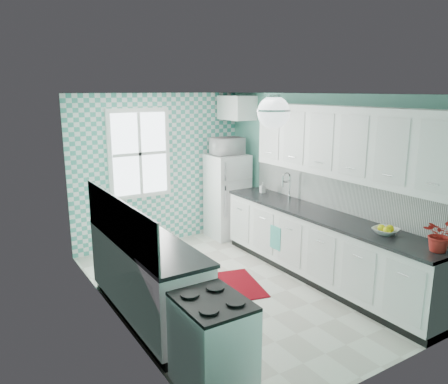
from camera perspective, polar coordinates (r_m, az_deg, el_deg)
floor at (r=5.88m, az=0.91°, el=-12.58°), size 3.00×4.40×0.02m
ceiling at (r=5.30m, az=1.01°, el=12.79°), size 3.00×4.40×0.02m
wall_back at (r=7.36m, az=-8.49°, el=2.91°), size 3.00×0.02×2.50m
wall_front at (r=3.87m, az=19.24°, el=-7.15°), size 3.00×0.02×2.50m
wall_left at (r=4.82m, az=-14.27°, el=-2.83°), size 0.02×4.40×2.50m
wall_right at (r=6.38m, az=12.39°, el=1.16°), size 0.02×4.40×2.50m
accent_wall at (r=7.34m, az=-8.42°, el=2.88°), size 3.00×0.01×2.50m
window at (r=7.14m, az=-10.99°, el=4.93°), size 1.04×0.05×1.44m
backsplash_right at (r=6.11m, az=14.83°, el=-0.04°), size 0.02×3.60×0.51m
backsplash_left at (r=4.78m, az=-13.70°, el=-3.65°), size 0.02×2.15×0.51m
upper_cabinets_right at (r=5.75m, az=15.65°, el=6.24°), size 0.33×3.20×0.90m
upper_cabinet_fridge at (r=7.54m, az=1.68°, el=10.94°), size 0.40×0.74×0.40m
ceiling_light at (r=4.65m, az=6.48°, el=10.35°), size 0.34×0.34×0.35m
base_cabinets_right at (r=6.12m, az=12.55°, el=-7.18°), size 0.60×3.60×0.90m
countertop_right at (r=5.96m, az=12.67°, el=-2.97°), size 0.63×3.60×0.04m
base_cabinets_left at (r=5.13m, az=-10.14°, el=-11.18°), size 0.60×2.15×0.90m
countertop_left at (r=4.96m, az=-10.20°, el=-6.19°), size 0.63×2.15×0.04m
fridge at (r=7.65m, az=0.43°, el=-0.52°), size 0.64×0.64×1.46m
stove at (r=3.96m, az=-1.49°, el=-19.13°), size 0.55×0.68×0.82m
sink at (r=6.60m, az=7.43°, el=-1.08°), size 0.47×0.40×0.53m
rug at (r=5.95m, az=1.35°, el=-12.07°), size 0.85×1.05×0.01m
dish_towel at (r=6.33m, az=6.74°, el=-5.97°), size 0.02×0.23×0.34m
fruit_bowl at (r=5.33m, az=20.39°, el=-4.81°), size 0.31×0.31×0.07m
potted_plant at (r=4.96m, az=26.30°, el=-4.92°), size 0.38×0.35×0.37m
soap_bottle at (r=7.00m, az=5.06°, el=0.58°), size 0.09×0.09×0.17m
microwave at (r=7.49m, az=0.44°, el=6.01°), size 0.55×0.39×0.29m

